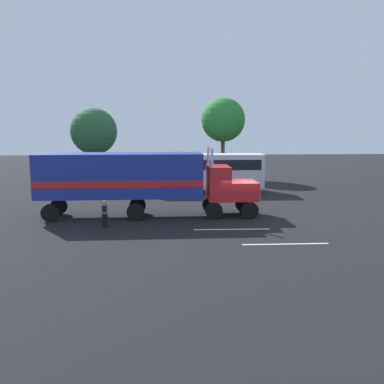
% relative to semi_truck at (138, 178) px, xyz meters
% --- Properties ---
extents(ground_plane, '(120.00, 120.00, 0.00)m').
position_rel_semi_truck_xyz_m(ground_plane, '(6.52, -0.25, -2.52)').
color(ground_plane, black).
extents(lane_stripe_near, '(4.40, 0.24, 0.01)m').
position_rel_semi_truck_xyz_m(lane_stripe_near, '(5.60, -3.75, -2.52)').
color(lane_stripe_near, silver).
rests_on(lane_stripe_near, ground_plane).
extents(lane_stripe_mid, '(4.40, 0.17, 0.01)m').
position_rel_semi_truck_xyz_m(lane_stripe_mid, '(7.83, -6.91, -2.52)').
color(lane_stripe_mid, silver).
rests_on(lane_stripe_mid, ground_plane).
extents(semi_truck, '(14.21, 3.08, 4.50)m').
position_rel_semi_truck_xyz_m(semi_truck, '(0.00, 0.00, 0.00)').
color(semi_truck, red).
rests_on(semi_truck, ground_plane).
extents(person_bystander, '(0.34, 0.46, 1.63)m').
position_rel_semi_truck_xyz_m(person_bystander, '(-1.76, -2.83, -1.63)').
color(person_bystander, black).
rests_on(person_bystander, ground_plane).
extents(parked_bus, '(11.04, 2.75, 3.40)m').
position_rel_semi_truck_xyz_m(parked_bus, '(4.92, 10.25, -0.46)').
color(parked_bus, silver).
rests_on(parked_bus, ground_plane).
extents(parked_car, '(4.71, 2.84, 1.57)m').
position_rel_semi_truck_xyz_m(parked_car, '(-7.20, 13.72, -1.72)').
color(parked_car, '#B7B7BC').
rests_on(parked_car, ground_plane).
extents(tree_left, '(5.05, 5.05, 7.83)m').
position_rel_semi_truck_xyz_m(tree_left, '(-6.08, 19.54, 2.76)').
color(tree_left, brown).
rests_on(tree_left, ground_plane).
extents(tree_center, '(4.95, 4.95, 9.05)m').
position_rel_semi_truck_xyz_m(tree_center, '(8.19, 20.57, 4.02)').
color(tree_center, brown).
rests_on(tree_center, ground_plane).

